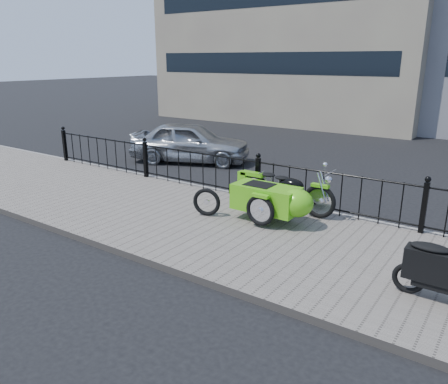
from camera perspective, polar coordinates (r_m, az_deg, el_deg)
The scene contains 8 objects.
ground at distance 9.01m, azimuth 0.13°, elevation -3.77°, with size 120.00×120.00×0.00m, color black.
sidewalk at distance 8.60m, azimuth -1.77°, elevation -4.37°, with size 30.00×3.80×0.12m, color #6E665D.
curb at distance 10.14m, azimuth 4.76°, elevation -1.07°, with size 30.00×0.10×0.12m, color gray.
iron_fence at distance 9.87m, azimuth 4.43°, elevation 1.63°, with size 14.11×0.11×1.08m.
building_tan at distance 25.49m, azimuth 10.33°, elevation 23.07°, with size 14.00×8.01×12.00m.
motorcycle_sidecar at distance 8.59m, azimuth 6.98°, elevation -0.73°, with size 2.28×1.48×0.98m.
spare_tire at distance 8.86m, azimuth -2.28°, elevation -1.32°, with size 0.58×0.58×0.08m, color black.
sedan_car at distance 14.07m, azimuth -4.45°, elevation 6.51°, with size 1.52×3.79×1.29m, color #A8ABAF.
Camera 1 is at (4.78, -6.93, 3.19)m, focal length 35.00 mm.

